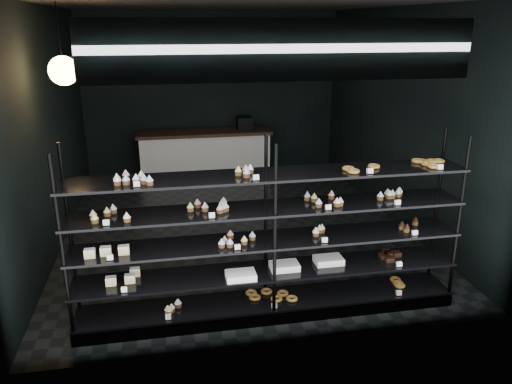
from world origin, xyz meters
TOP-DOWN VIEW (x-y plane):
  - room at (0.00, 0.00)m, footprint 5.01×6.01m
  - display_shelf at (-0.03, -2.45)m, footprint 4.00×0.50m
  - signage at (0.00, -2.93)m, footprint 3.30×0.05m
  - pendant_lamp at (-2.08, -0.94)m, footprint 0.33×0.33m
  - service_counter at (-0.21, 2.50)m, footprint 2.58×0.65m

SIDE VIEW (x-z plane):
  - service_counter at x=-0.21m, z-range -0.11..1.12m
  - display_shelf at x=-0.03m, z-range -0.33..1.58m
  - room at x=0.00m, z-range 0.00..3.20m
  - pendant_lamp at x=-2.08m, z-range 2.00..2.90m
  - signage at x=0.00m, z-range 2.50..3.00m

